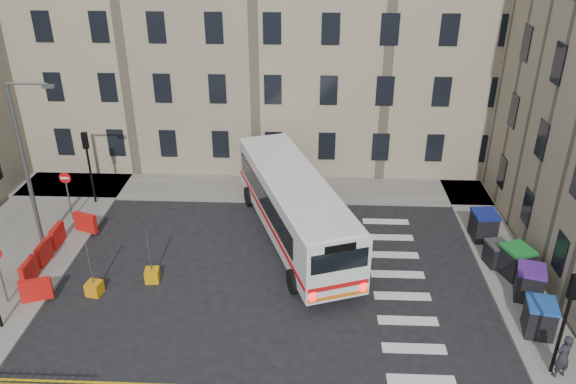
# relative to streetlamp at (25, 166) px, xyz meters

# --- Properties ---
(ground) EXTENTS (120.00, 120.00, 0.00)m
(ground) POSITION_rel_streetlamp_xyz_m (13.00, -2.00, -4.34)
(ground) COLOR black
(ground) RESTS_ON ground
(pavement_north) EXTENTS (36.00, 3.20, 0.15)m
(pavement_north) POSITION_rel_streetlamp_xyz_m (7.00, 6.60, -4.26)
(pavement_north) COLOR slate
(pavement_north) RESTS_ON ground
(pavement_east) EXTENTS (2.40, 26.00, 0.15)m
(pavement_east) POSITION_rel_streetlamp_xyz_m (22.00, 2.00, -4.26)
(pavement_east) COLOR slate
(pavement_east) RESTS_ON ground
(pavement_west) EXTENTS (6.00, 22.00, 0.15)m
(pavement_west) POSITION_rel_streetlamp_xyz_m (-1.00, -1.00, -4.26)
(pavement_west) COLOR slate
(pavement_west) RESTS_ON ground
(terrace_north) EXTENTS (38.30, 10.80, 17.20)m
(terrace_north) POSITION_rel_streetlamp_xyz_m (6.00, 13.50, 4.28)
(terrace_north) COLOR gray
(terrace_north) RESTS_ON ground
(traffic_light_east) EXTENTS (0.28, 0.22, 4.10)m
(traffic_light_east) POSITION_rel_streetlamp_xyz_m (21.60, -7.50, -1.47)
(traffic_light_east) COLOR black
(traffic_light_east) RESTS_ON pavement_east
(traffic_light_nw) EXTENTS (0.28, 0.22, 4.10)m
(traffic_light_nw) POSITION_rel_streetlamp_xyz_m (1.00, 4.50, -1.47)
(traffic_light_nw) COLOR black
(traffic_light_nw) RESTS_ON pavement_west
(streetlamp) EXTENTS (0.50, 0.22, 8.14)m
(streetlamp) POSITION_rel_streetlamp_xyz_m (0.00, 0.00, 0.00)
(streetlamp) COLOR #595B5E
(streetlamp) RESTS_ON pavement_west
(no_entry_north) EXTENTS (0.60, 0.08, 3.00)m
(no_entry_north) POSITION_rel_streetlamp_xyz_m (0.50, 2.50, -2.26)
(no_entry_north) COLOR #595B5E
(no_entry_north) RESTS_ON pavement_west
(roadworks_barriers) EXTENTS (1.66, 6.26, 1.00)m
(roadworks_barriers) POSITION_rel_streetlamp_xyz_m (1.16, -1.50, -3.69)
(roadworks_barriers) COLOR red
(roadworks_barriers) RESTS_ON pavement_west
(bus) EXTENTS (6.54, 12.22, 3.27)m
(bus) POSITION_rel_streetlamp_xyz_m (12.21, 1.36, -2.45)
(bus) COLOR silver
(bus) RESTS_ON ground
(wheelie_bin_a) EXTENTS (1.29, 1.42, 1.37)m
(wheelie_bin_a) POSITION_rel_streetlamp_xyz_m (21.82, -5.41, -3.49)
(wheelie_bin_a) COLOR black
(wheelie_bin_a) RESTS_ON pavement_east
(wheelie_bin_b) EXTENTS (1.44, 1.55, 1.41)m
(wheelie_bin_b) POSITION_rel_streetlamp_xyz_m (22.18, -3.18, -3.47)
(wheelie_bin_b) COLOR black
(wheelie_bin_b) RESTS_ON pavement_east
(wheelie_bin_c) EXTENTS (1.48, 1.58, 1.41)m
(wheelie_bin_c) POSITION_rel_streetlamp_xyz_m (22.12, -1.61, -3.48)
(wheelie_bin_c) COLOR black
(wheelie_bin_c) RESTS_ON pavement_east
(wheelie_bin_d) EXTENTS (1.08, 1.18, 1.13)m
(wheelie_bin_d) POSITION_rel_streetlamp_xyz_m (21.53, -0.79, -3.62)
(wheelie_bin_d) COLOR black
(wheelie_bin_d) RESTS_ON pavement_east
(wheelie_bin_e) EXTENTS (1.21, 1.37, 1.43)m
(wheelie_bin_e) POSITION_rel_streetlamp_xyz_m (21.53, 1.51, -3.47)
(wheelie_bin_e) COLOR black
(wheelie_bin_e) RESTS_ON pavement_east
(pedestrian) EXTENTS (0.75, 0.62, 1.75)m
(pedestrian) POSITION_rel_streetlamp_xyz_m (21.78, -7.69, -3.31)
(pedestrian) COLOR black
(pedestrian) RESTS_ON pavement_east
(bollard_yellow) EXTENTS (0.67, 0.67, 0.60)m
(bollard_yellow) POSITION_rel_streetlamp_xyz_m (6.08, -2.57, -4.04)
(bollard_yellow) COLOR #CC890B
(bollard_yellow) RESTS_ON ground
(bollard_chevron) EXTENTS (0.69, 0.69, 0.60)m
(bollard_chevron) POSITION_rel_streetlamp_xyz_m (3.86, -3.63, -4.04)
(bollard_chevron) COLOR orange
(bollard_chevron) RESTS_ON ground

